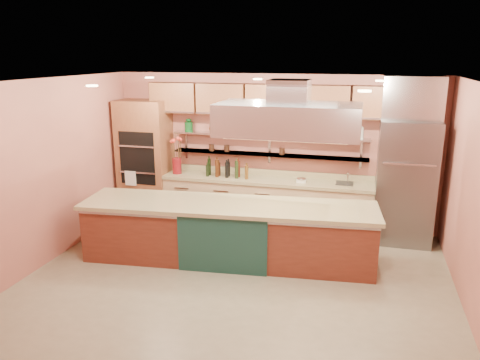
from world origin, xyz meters
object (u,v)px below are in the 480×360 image
(refrigerator, at_px, (405,182))
(green_canister, at_px, (248,129))
(island, at_px, (228,232))
(flower_vase, at_px, (177,166))
(kitchen_scale, at_px, (301,179))
(copper_kettle, at_px, (223,129))

(refrigerator, height_order, green_canister, refrigerator)
(island, distance_m, green_canister, 2.20)
(refrigerator, distance_m, flower_vase, 4.13)
(refrigerator, xyz_separation_m, green_canister, (-2.79, 0.23, 0.75))
(flower_vase, bearing_deg, kitchen_scale, 0.00)
(island, bearing_deg, flower_vase, 128.40)
(island, relative_size, green_canister, 25.53)
(island, distance_m, copper_kettle, 2.27)
(kitchen_scale, distance_m, green_canister, 1.35)
(copper_kettle, distance_m, green_canister, 0.48)
(refrigerator, xyz_separation_m, copper_kettle, (-3.27, 0.23, 0.74))
(refrigerator, height_order, copper_kettle, refrigerator)
(island, xyz_separation_m, kitchen_scale, (0.92, 1.52, 0.51))
(refrigerator, bearing_deg, island, -150.50)
(kitchen_scale, height_order, copper_kettle, copper_kettle)
(copper_kettle, xyz_separation_m, green_canister, (0.48, 0.00, 0.01))
(island, relative_size, kitchen_scale, 26.68)
(refrigerator, bearing_deg, copper_kettle, 175.98)
(green_canister, bearing_deg, island, -85.82)
(flower_vase, relative_size, kitchen_scale, 1.84)
(island, bearing_deg, green_canister, 88.66)
(refrigerator, relative_size, copper_kettle, 11.58)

